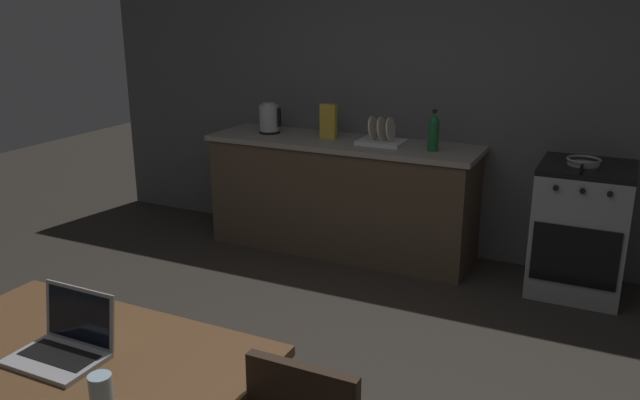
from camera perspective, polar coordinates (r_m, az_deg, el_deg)
name	(u,v)px	position (r m, az deg, el deg)	size (l,w,h in m)	color
back_wall	(458,92)	(5.10, 11.98, 9.27)	(6.40, 0.10, 2.58)	#565556
kitchen_counter	(342,196)	(5.21, 1.93, 0.38)	(2.16, 0.64, 0.91)	#4C3D2D
stove_oven	(580,229)	(4.81, 21.87, -2.38)	(0.60, 0.62, 0.91)	gray
dining_table	(67,381)	(2.52, -21.36, -14.56)	(1.33, 0.91, 0.76)	brown
laptop	(64,345)	(2.50, -21.56, -11.73)	(0.32, 0.25, 0.23)	#99999E
electric_kettle	(269,119)	(5.37, -4.47, 7.12)	(0.19, 0.17, 0.25)	black
bottle	(434,132)	(4.78, 9.94, 5.94)	(0.08, 0.08, 0.30)	#19592D
frying_pan	(584,162)	(4.65, 22.12, 3.14)	(0.22, 0.39, 0.05)	gray
drinking_glass	(101,394)	(2.15, -18.63, -15.87)	(0.07, 0.07, 0.13)	#99B7C6
cereal_box	(328,121)	(5.14, 0.74, 6.91)	(0.13, 0.05, 0.27)	gold
dish_rack	(382,138)	(4.97, 5.42, 5.43)	(0.34, 0.26, 0.21)	silver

